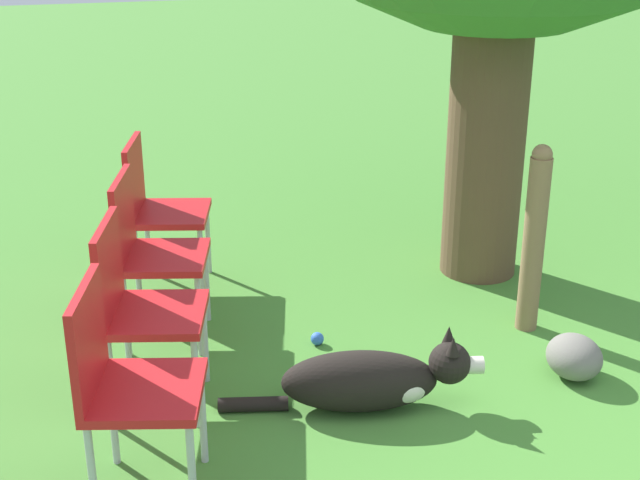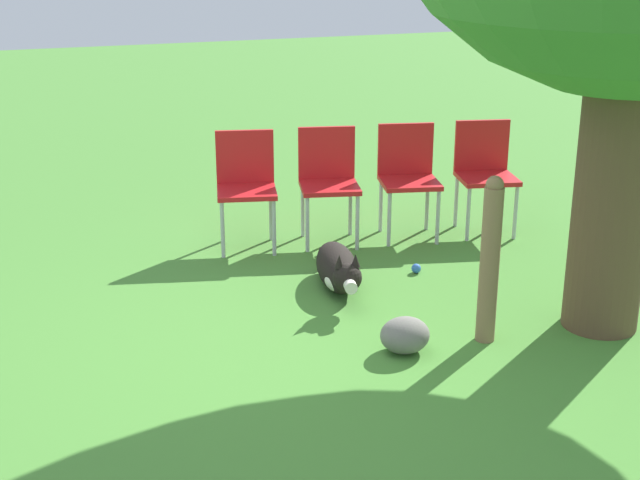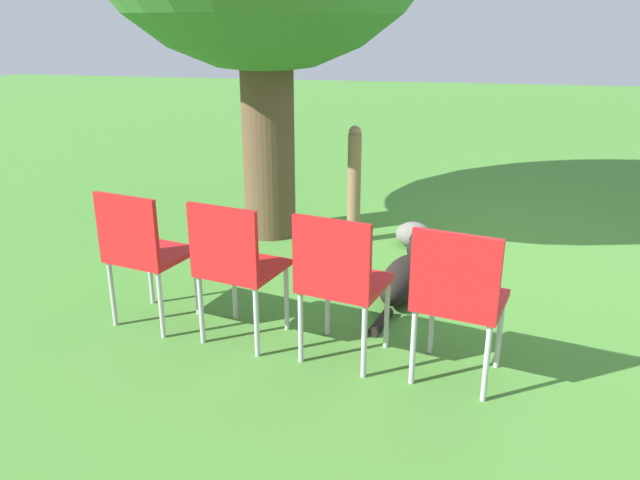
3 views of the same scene
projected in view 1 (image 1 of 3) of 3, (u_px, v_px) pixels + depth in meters
ground_plane at (554, 386)px, 4.20m from camera, size 30.00×30.00×0.00m
dog at (373, 379)px, 3.98m from camera, size 1.18×0.40×0.38m
fence_post at (534, 238)px, 4.56m from camera, size 0.11×0.11×1.01m
red_chair_0 at (123, 376)px, 3.28m from camera, size 0.51×0.53×0.88m
red_chair_1 at (137, 301)px, 3.87m from camera, size 0.51×0.53×0.88m
red_chair_2 at (148, 246)px, 4.46m from camera, size 0.51×0.53×0.88m
red_chair_3 at (156, 203)px, 5.04m from camera, size 0.51×0.53×0.88m
tennis_ball at (317, 339)px, 4.56m from camera, size 0.07×0.07×0.07m
garden_rock at (574, 357)px, 4.25m from camera, size 0.26×0.29×0.21m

